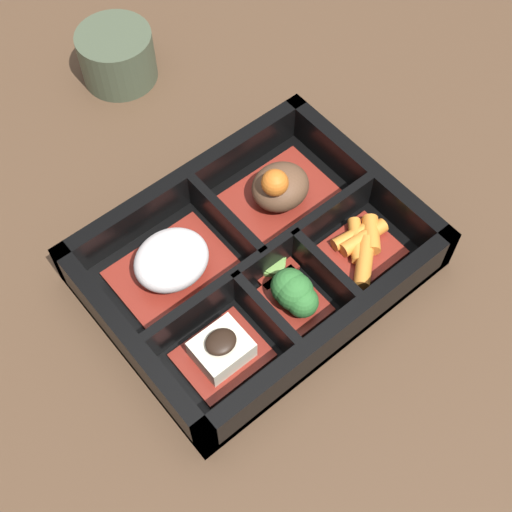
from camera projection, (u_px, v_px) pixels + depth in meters
name	position (u px, v px, depth m)	size (l,w,h in m)	color
ground_plane	(256.00, 271.00, 0.62)	(3.00, 3.00, 0.00)	#4C3523
bento_base	(256.00, 268.00, 0.62)	(0.27, 0.21, 0.01)	black
bento_rim	(258.00, 259.00, 0.60)	(0.27, 0.21, 0.05)	black
bowl_rice	(172.00, 263.00, 0.59)	(0.10, 0.08, 0.04)	maroon
bowl_stew	(280.00, 190.00, 0.63)	(0.10, 0.08, 0.05)	maroon
bowl_tofu	(222.00, 351.00, 0.56)	(0.07, 0.06, 0.03)	maroon
bowl_greens	(296.00, 294.00, 0.58)	(0.04, 0.06, 0.04)	maroon
bowl_carrots	(361.00, 247.00, 0.61)	(0.07, 0.06, 0.02)	maroon
bowl_pickles	(272.00, 265.00, 0.61)	(0.04, 0.03, 0.01)	maroon
tea_cup	(117.00, 55.00, 0.72)	(0.08, 0.08, 0.05)	#424C38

